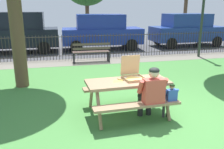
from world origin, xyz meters
name	(u,v)px	position (x,y,z in m)	size (l,w,h in m)	color
ground	(144,97)	(0.00, 1.36, -0.01)	(28.00, 10.72, 0.02)	#437F3B
cobblestone_walkway	(108,61)	(0.00, 6.02, 0.00)	(28.00, 1.40, 0.01)	slate
street_asphalt	(92,45)	(0.00, 10.67, -0.01)	(28.00, 7.91, 0.01)	#424247
picnic_table_foreground	(128,88)	(-0.76, 0.41, 0.60)	(1.85, 1.55, 0.79)	#967456
pizza_box_open	(133,75)	(-0.60, 0.55, 0.87)	(0.50, 0.53, 0.51)	tan
pizza_slice_on_table	(119,81)	(-0.96, 0.45, 0.78)	(0.31, 0.30, 0.02)	gold
adult_at_table	(151,92)	(-0.40, -0.08, 0.66)	(0.62, 0.60, 1.19)	#242424
child_at_table	(170,98)	(0.01, -0.09, 0.50)	(0.31, 0.30, 0.82)	#363636
iron_fence_streetside	(105,46)	(0.00, 6.72, 0.57)	(22.85, 0.03, 1.13)	#2D2823
park_bench_center	(91,53)	(-0.76, 5.88, 0.42)	(1.60, 0.47, 0.85)	brown
parked_car_far_left	(12,32)	(-4.38, 9.10, 1.10)	(4.61, 1.98, 2.08)	black
parked_car_left	(102,31)	(0.32, 9.10, 1.01)	(4.48, 2.09, 1.94)	navy
parked_car_center	(187,29)	(5.62, 9.10, 1.01)	(4.45, 2.01, 1.94)	navy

